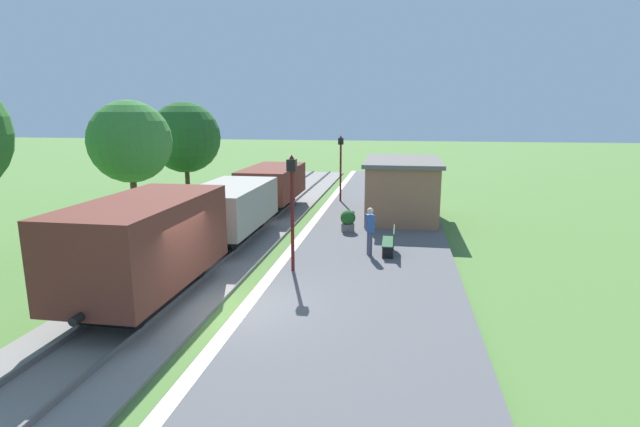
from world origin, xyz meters
name	(u,v)px	position (x,y,z in m)	size (l,w,h in m)	color
ground_plane	(232,314)	(0.00, 0.00, 0.00)	(160.00, 160.00, 0.00)	#517A38
platform_slab	(353,318)	(3.20, 0.00, 0.12)	(6.00, 60.00, 0.25)	#565659
platform_edge_stripe	(246,306)	(0.40, 0.00, 0.25)	(0.36, 60.00, 0.01)	silver
track_ballast	(148,306)	(-2.40, 0.00, 0.06)	(3.80, 60.00, 0.12)	gray
rail_near	(172,303)	(-1.68, 0.00, 0.19)	(0.07, 60.00, 0.14)	slate
rail_far	(123,300)	(-3.12, 0.00, 0.19)	(0.07, 60.00, 0.14)	slate
freight_train	(225,210)	(-2.40, 6.16, 1.51)	(2.50, 19.40, 2.72)	brown
station_hut	(402,188)	(4.40, 11.94, 1.65)	(3.50, 5.80, 2.78)	#9E6B4C
bench_near_hut	(390,241)	(4.01, 5.44, 0.72)	(0.42, 1.50, 0.91)	#1E4C2D
bench_down_platform	(394,191)	(4.01, 16.70, 0.72)	(0.42, 1.50, 0.91)	#1E4C2D
person_waiting	(370,229)	(3.28, 5.16, 1.18)	(0.35, 0.44, 1.71)	#474C66
potted_planter	(348,220)	(2.16, 8.49, 0.72)	(0.64, 0.64, 0.92)	slate
lamp_post_near	(292,192)	(0.97, 3.06, 2.80)	(0.28, 0.28, 3.70)	#591414
lamp_post_far	(341,156)	(0.97, 15.63, 2.80)	(0.28, 0.28, 3.70)	#591414
tree_trackside_far	(130,142)	(-7.30, 8.06, 3.96)	(3.55, 3.55, 5.75)	#4C3823
tree_field_left	(185,137)	(-8.70, 16.60, 3.71)	(4.28, 4.28, 5.86)	#4C3823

